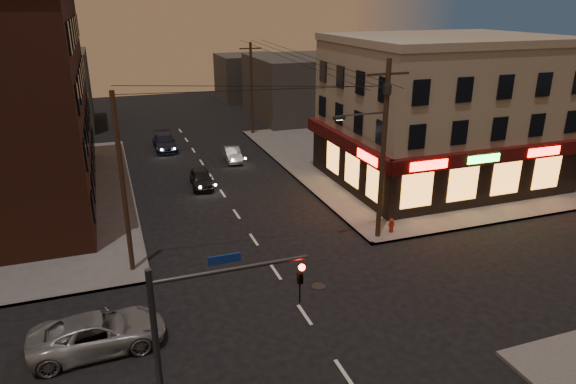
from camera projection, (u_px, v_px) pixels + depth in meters
name	position (u px, v px, depth m)	size (l,w,h in m)	color
ground	(305.00, 315.00, 22.42)	(120.00, 120.00, 0.00)	black
sidewalk_ne	(417.00, 157.00, 44.84)	(24.00, 28.00, 0.15)	#514F4C
pizza_building	(441.00, 111.00, 37.43)	(15.85, 12.85, 10.50)	tan
bg_building_ne_a	(298.00, 88.00, 59.14)	(10.00, 12.00, 7.00)	#3F3D3A
bg_building_nw	(45.00, 91.00, 53.97)	(9.00, 10.00, 8.00)	#3F3D3A
bg_building_ne_b	(248.00, 77.00, 71.03)	(8.00, 8.00, 6.00)	#3F3D3A
utility_pole_main	(382.00, 142.00, 27.63)	(4.20, 0.44, 10.00)	#382619
utility_pole_far	(252.00, 89.00, 51.17)	(0.26, 0.26, 9.00)	#382619
utility_pole_west	(123.00, 185.00, 24.38)	(0.24, 0.24, 9.00)	#382619
traffic_signal	(194.00, 335.00, 14.27)	(4.49, 0.32, 6.47)	#333538
suv_cross	(98.00, 333.00, 20.02)	(2.36, 5.13, 1.42)	gray
sedan_near	(201.00, 178.00, 37.67)	(1.51, 3.76, 1.28)	black
sedan_mid	(232.00, 154.00, 43.79)	(1.25, 3.57, 1.18)	gray
sedan_far	(165.00, 142.00, 47.10)	(1.93, 4.75, 1.38)	#181C30
fire_hydrant	(391.00, 225.00, 29.96)	(0.37, 0.37, 0.84)	maroon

